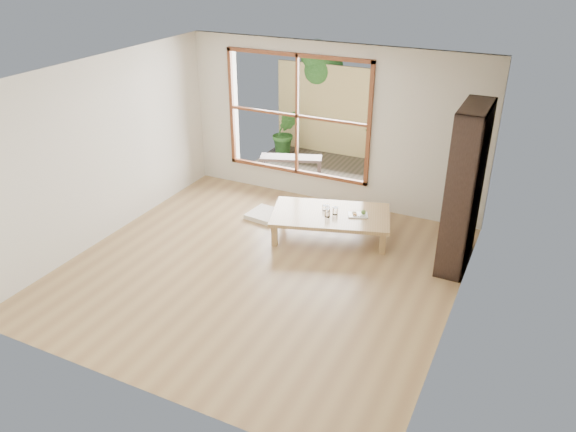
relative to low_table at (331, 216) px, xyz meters
name	(u,v)px	position (x,y,z in m)	size (l,w,h in m)	color
ground	(261,269)	(-0.49, -1.26, -0.33)	(5.00, 5.00, 0.00)	#A88754
low_table	(331,216)	(0.00, 0.00, 0.00)	(1.92, 1.42, 0.37)	#A98352
floor_cushion	(265,215)	(-1.17, 0.14, -0.29)	(0.50, 0.50, 0.07)	white
bookshelf	(464,189)	(1.81, 0.04, 0.77)	(0.35, 0.99, 2.20)	#31211B
glass_tall	(328,213)	(0.00, -0.12, 0.11)	(0.07, 0.07, 0.13)	silver
glass_mid	(335,211)	(0.07, 0.00, 0.10)	(0.08, 0.08, 0.11)	silver
glass_short	(327,208)	(-0.08, 0.06, 0.09)	(0.07, 0.07, 0.08)	silver
glass_small	(325,208)	(-0.12, 0.05, 0.09)	(0.06, 0.06, 0.08)	silver
food_tray	(359,214)	(0.39, 0.12, 0.07)	(0.34, 0.29, 0.09)	white
deck	(322,172)	(-1.09, 2.30, -0.33)	(2.80, 2.00, 0.05)	#352E26
garden_bench	(291,160)	(-1.53, 1.85, -0.01)	(1.17, 0.70, 0.36)	#31211B
bamboo_fence	(343,112)	(-1.09, 3.30, 0.57)	(2.80, 0.06, 1.80)	tan
shrub_right	(389,142)	(-0.05, 3.06, 0.19)	(0.89, 0.77, 0.98)	#2F6324
shrub_left	(285,133)	(-2.09, 2.75, 0.16)	(0.52, 0.42, 0.94)	#2F6324
garden_tree	(318,69)	(-1.77, 3.60, 1.30)	(1.04, 0.85, 2.22)	#4C3D2D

